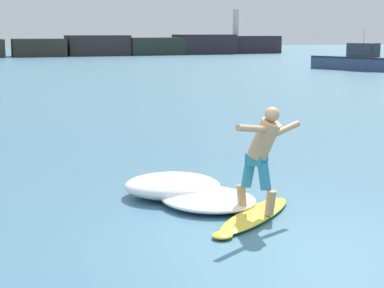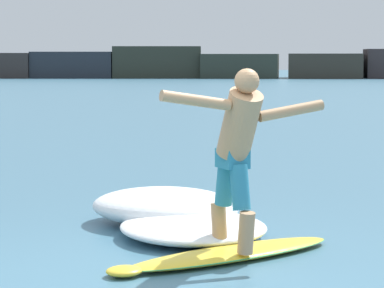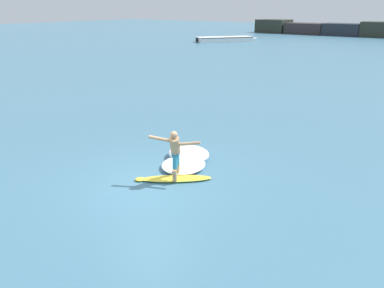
% 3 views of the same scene
% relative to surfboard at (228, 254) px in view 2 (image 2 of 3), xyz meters
% --- Properties ---
extents(ground_plane, '(200.00, 200.00, 0.00)m').
position_rel_surfboard_xyz_m(ground_plane, '(-0.42, -0.71, -0.04)').
color(ground_plane, teal).
extents(rock_jetty_breakwater, '(63.01, 5.09, 5.12)m').
position_rel_surfboard_xyz_m(rock_jetty_breakwater, '(2.65, 61.29, 1.00)').
color(rock_jetty_breakwater, '#2C3027').
rests_on(rock_jetty_breakwater, ground).
extents(surfboard, '(2.00, 1.72, 0.22)m').
position_rel_surfboard_xyz_m(surfboard, '(0.00, 0.00, 0.00)').
color(surfboard, yellow).
rests_on(surfboard, ground).
extents(surfer, '(1.34, 0.89, 1.51)m').
position_rel_surfboard_xyz_m(surfer, '(0.07, -0.06, 0.92)').
color(surfer, tan).
rests_on(surfer, surfboard).
extents(wave_foam_at_tail, '(1.70, 1.84, 0.21)m').
position_rel_surfboard_xyz_m(wave_foam_at_tail, '(-0.34, 0.86, 0.06)').
color(wave_foam_at_tail, white).
rests_on(wave_foam_at_tail, ground).
extents(wave_foam_at_nose, '(1.90, 1.78, 0.36)m').
position_rel_surfboard_xyz_m(wave_foam_at_nose, '(-0.65, 1.56, 0.14)').
color(wave_foam_at_nose, white).
rests_on(wave_foam_at_nose, ground).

